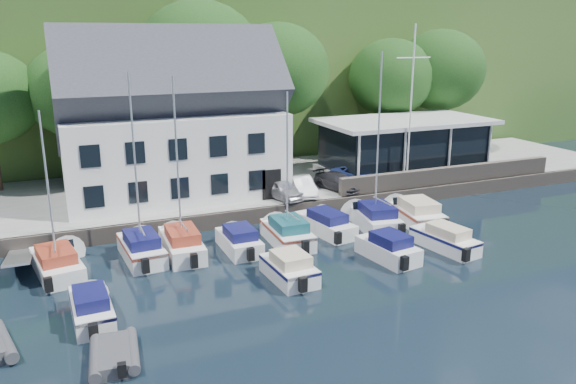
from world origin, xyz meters
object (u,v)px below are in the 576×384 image
object	(u,v)px
boat_r1_1	(136,174)
boat_r1_2	(178,171)
club_pavilion	(404,145)
car_white	(302,186)
harbor_building	(172,130)
boat_r1_5	(325,221)
car_blue	(360,175)
boat_r2_2	(289,266)
boat_r2_3	(388,246)
flagpole	(411,107)
car_dgrey	(338,181)
boat_r2_4	(445,237)
boat_r2_0	(91,304)
boat_r1_0	(48,190)
boat_r1_6	(378,152)
dinghy_1	(114,353)
car_silver	(281,189)
boat_r1_4	(287,163)
boat_r1_7	(416,211)
boat_r1_3	(239,238)

from	to	relation	value
boat_r1_1	boat_r1_2	distance (m)	2.12
club_pavilion	car_white	size ratio (longest dim) A/B	3.51
harbor_building	boat_r1_5	distance (m)	12.14
car_blue	boat_r2_2	distance (m)	15.17
boat_r2_3	flagpole	bearing A→B (deg)	43.11
harbor_building	car_blue	world-z (taller)	harbor_building
harbor_building	car_dgrey	xyz separation A→B (m)	(10.61, -3.54, -3.78)
boat_r2_3	boat_r2_4	bearing A→B (deg)	-8.14
boat_r2_0	boat_r2_3	world-z (taller)	boat_r2_3
club_pavilion	boat_r1_0	size ratio (longest dim) A/B	1.54
car_white	boat_r2_0	xyz separation A→B (m)	(-14.32, -10.69, -0.92)
boat_r1_6	boat_r2_3	distance (m)	6.37
harbor_building	dinghy_1	xyz separation A→B (m)	(-6.06, -18.04, -5.00)
car_silver	car_white	size ratio (longest dim) A/B	1.00
car_silver	car_white	world-z (taller)	car_silver
boat_r1_2	car_dgrey	bearing A→B (deg)	24.48
car_dgrey	boat_r1_5	world-z (taller)	car_dgrey
harbor_building	boat_r1_0	xyz separation A→B (m)	(-7.79, -8.92, -1.06)
boat_r1_2	boat_r2_2	size ratio (longest dim) A/B	1.92
boat_r1_0	boat_r1_4	xyz separation A→B (m)	(12.12, -0.51, 0.36)
car_blue	dinghy_1	world-z (taller)	car_blue
boat_r1_5	boat_r1_7	world-z (taller)	boat_r1_7
car_silver	boat_r1_3	distance (m)	7.24
boat_r1_0	boat_r1_3	bearing A→B (deg)	-12.89
boat_r1_7	boat_r2_3	world-z (taller)	boat_r1_7
car_blue	boat_r1_2	bearing A→B (deg)	-174.52
boat_r1_4	flagpole	bearing A→B (deg)	26.24
flagpole	boat_r1_4	world-z (taller)	flagpole
boat_r1_1	boat_r2_0	xyz separation A→B (m)	(-2.92, -5.84, -3.96)
boat_r1_4	car_dgrey	bearing A→B (deg)	45.19
car_blue	boat_r1_4	size ratio (longest dim) A/B	0.43
boat_r2_4	boat_r1_2	bearing A→B (deg)	150.95
boat_r1_3	boat_r1_1	bearing A→B (deg)	170.54
car_silver	boat_r1_0	size ratio (longest dim) A/B	0.44
boat_r1_3	dinghy_1	distance (m)	11.43
boat_r1_4	boat_r1_7	size ratio (longest dim) A/B	1.45
boat_r2_0	boat_r2_4	xyz separation A→B (m)	(18.56, 0.86, 0.01)
car_white	dinghy_1	distance (m)	19.89
car_white	boat_r2_0	distance (m)	17.89
boat_r1_3	car_dgrey	bearing A→B (deg)	32.42
club_pavilion	boat_r2_3	distance (m)	16.46
boat_r1_2	dinghy_1	size ratio (longest dim) A/B	3.11
club_pavilion	boat_r1_2	bearing A→B (deg)	-157.17
car_silver	boat_r2_3	world-z (taller)	car_silver
car_silver	boat_r2_3	size ratio (longest dim) A/B	0.73
flagpole	boat_r2_2	world-z (taller)	flagpole
dinghy_1	flagpole	bearing A→B (deg)	37.32
boat_r1_1	boat_r2_3	xyz separation A→B (m)	(11.98, -4.98, -3.91)
boat_r2_2	boat_r2_3	distance (m)	5.82
harbor_building	car_dgrey	size ratio (longest dim) A/B	3.66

